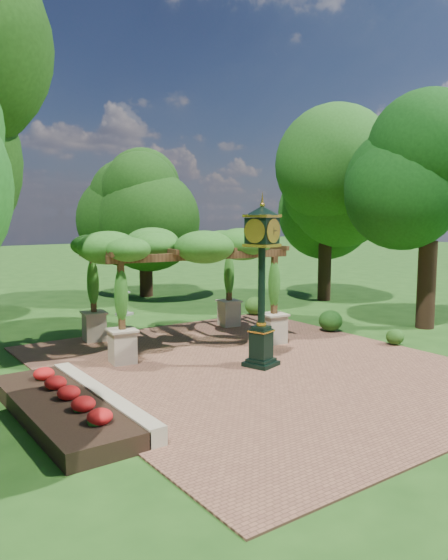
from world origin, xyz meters
TOP-DOWN VIEW (x-y plane):
  - ground at (0.00, 0.00)m, footprint 120.00×120.00m
  - brick_plaza at (0.00, 1.00)m, footprint 10.00×12.00m
  - border_wall at (-4.60, 0.50)m, footprint 0.35×5.00m
  - flower_bed at (-5.50, 0.50)m, footprint 1.50×5.00m
  - pedestal_clock at (0.11, 0.94)m, footprint 1.07×1.07m
  - pergola at (-0.16, 4.50)m, footprint 6.10×4.27m
  - sundial at (0.35, 9.91)m, footprint 0.69×0.69m
  - shrub_front at (4.97, 0.35)m, footprint 0.67×0.67m
  - shrub_mid at (4.78, 2.87)m, footprint 1.04×1.04m
  - shrub_back at (4.57, 6.77)m, footprint 1.05×1.05m
  - tree_north at (3.39, 13.86)m, footprint 4.35×4.35m
  - tree_east_far at (9.66, 7.92)m, footprint 4.83×4.83m
  - tree_east_near at (8.06, 1.41)m, footprint 4.27×4.27m

SIDE VIEW (x-z plane):
  - ground at x=0.00m, z-range 0.00..0.00m
  - brick_plaza at x=0.00m, z-range 0.00..0.04m
  - flower_bed at x=-5.50m, z-range 0.00..0.36m
  - border_wall at x=-4.60m, z-range 0.00..0.40m
  - shrub_front at x=4.97m, z-range 0.04..0.53m
  - shrub_back at x=4.57m, z-range 0.04..0.76m
  - shrub_mid at x=4.78m, z-range 0.04..0.77m
  - sundial at x=0.35m, z-range -0.06..0.89m
  - pedestal_clock at x=0.11m, z-range 0.43..4.76m
  - pergola at x=-0.16m, z-range 1.15..4.73m
  - tree_north at x=3.39m, z-range 1.25..7.96m
  - tree_east_far at x=9.66m, z-range 1.42..8.97m
  - tree_east_near at x=8.06m, z-range 1.50..9.56m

